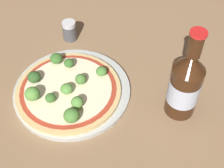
{
  "coord_description": "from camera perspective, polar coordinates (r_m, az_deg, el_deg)",
  "views": [
    {
      "loc": [
        0.42,
        -0.28,
        0.61
      ],
      "look_at": [
        0.08,
        0.05,
        0.06
      ],
      "focal_mm": 50.0,
      "sensor_mm": 36.0,
      "label": 1
    }
  ],
  "objects": [
    {
      "name": "broccoli_floret_1",
      "position": [
        0.77,
        -5.93,
        1.04
      ],
      "size": [
        0.03,
        0.03,
        0.03
      ],
      "color": "#89A866",
      "rests_on": "pizza"
    },
    {
      "name": "pizza",
      "position": [
        0.78,
        -7.95,
        -1.07
      ],
      "size": [
        0.26,
        0.26,
        0.01
      ],
      "color": "tan",
      "rests_on": "plate"
    },
    {
      "name": "broccoli_floret_0",
      "position": [
        0.75,
        -8.14,
        -1.0
      ],
      "size": [
        0.03,
        0.03,
        0.03
      ],
      "color": "#89A866",
      "rests_on": "pizza"
    },
    {
      "name": "broccoli_floret_8",
      "position": [
        0.78,
        -1.93,
        2.35
      ],
      "size": [
        0.03,
        0.03,
        0.02
      ],
      "color": "#89A866",
      "rests_on": "pizza"
    },
    {
      "name": "broccoli_floret_3",
      "position": [
        0.75,
        -14.37,
        -1.74
      ],
      "size": [
        0.04,
        0.04,
        0.04
      ],
      "color": "#89A866",
      "rests_on": "pizza"
    },
    {
      "name": "broccoli_floret_5",
      "position": [
        0.69,
        -7.42,
        -5.72
      ],
      "size": [
        0.04,
        0.04,
        0.03
      ],
      "color": "#89A866",
      "rests_on": "pizza"
    },
    {
      "name": "beer_bottle",
      "position": [
        0.7,
        13.21,
        -0.08
      ],
      "size": [
        0.07,
        0.07,
        0.24
      ],
      "color": "#381E0F",
      "rests_on": "ground_plane"
    },
    {
      "name": "pepper_shaker",
      "position": [
        0.92,
        -7.77,
        9.63
      ],
      "size": [
        0.04,
        0.04,
        0.06
      ],
      "color": "#4C4C51",
      "rests_on": "ground_plane"
    },
    {
      "name": "broccoli_floret_6",
      "position": [
        0.72,
        -6.39,
        -3.34
      ],
      "size": [
        0.03,
        0.03,
        0.03
      ],
      "color": "#89A866",
      "rests_on": "pizza"
    },
    {
      "name": "broccoli_floret_7",
      "position": [
        0.79,
        -14.06,
        1.25
      ],
      "size": [
        0.03,
        0.03,
        0.03
      ],
      "color": "#89A866",
      "rests_on": "pizza"
    },
    {
      "name": "broccoli_floret_4",
      "position": [
        0.81,
        -7.89,
        3.82
      ],
      "size": [
        0.03,
        0.03,
        0.03
      ],
      "color": "#89A866",
      "rests_on": "pizza"
    },
    {
      "name": "broccoli_floret_9",
      "position": [
        0.74,
        -11.2,
        -2.5
      ],
      "size": [
        0.02,
        0.02,
        0.02
      ],
      "color": "#89A866",
      "rests_on": "pizza"
    },
    {
      "name": "plate",
      "position": [
        0.79,
        -7.41,
        -1.27
      ],
      "size": [
        0.29,
        0.29,
        0.01
      ],
      "color": "#B2B7B2",
      "rests_on": "ground_plane"
    },
    {
      "name": "broccoli_floret_2",
      "position": [
        0.83,
        -10.15,
        4.64
      ],
      "size": [
        0.03,
        0.03,
        0.03
      ],
      "color": "#89A866",
      "rests_on": "pizza"
    },
    {
      "name": "ground_plane",
      "position": [
        0.79,
        -6.72,
        -1.91
      ],
      "size": [
        3.0,
        3.0,
        0.0
      ],
      "primitive_type": "plane",
      "color": "#846647"
    }
  ]
}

